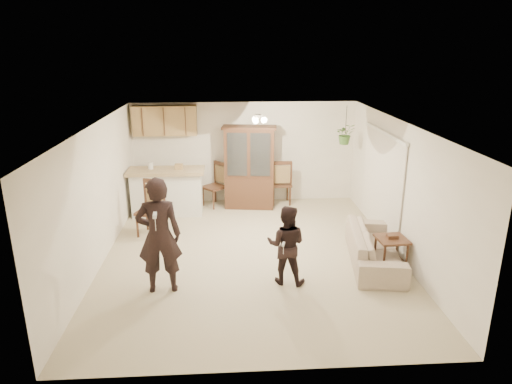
{
  "coord_description": "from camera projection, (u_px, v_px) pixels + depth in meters",
  "views": [
    {
      "loc": [
        -0.42,
        -7.88,
        3.8
      ],
      "look_at": [
        0.1,
        0.4,
        1.13
      ],
      "focal_mm": 32.0,
      "sensor_mm": 36.0,
      "label": 1
    }
  ],
  "objects": [
    {
      "name": "wall_right",
      "position": [
        400.0,
        190.0,
        8.46
      ],
      "size": [
        0.02,
        6.5,
        2.5
      ],
      "primitive_type": "cube",
      "color": "white",
      "rests_on": "ground"
    },
    {
      "name": "chair_bar",
      "position": [
        151.0,
        220.0,
        9.52
      ],
      "size": [
        0.65,
        0.65,
        1.15
      ],
      "rotation": [
        0.0,
        0.0,
        -0.33
      ],
      "color": "#3B2415",
      "rests_on": "floor"
    },
    {
      "name": "vertical_blinds",
      "position": [
        381.0,
        183.0,
        9.36
      ],
      "size": [
        0.06,
        2.3,
        2.1
      ],
      "primitive_type": null,
      "color": "silver",
      "rests_on": "wall_right"
    },
    {
      "name": "ceiling",
      "position": [
        252.0,
        124.0,
        7.91
      ],
      "size": [
        5.5,
        6.5,
        0.02
      ],
      "primitive_type": "cube",
      "color": "white",
      "rests_on": "wall_back"
    },
    {
      "name": "wall_left",
      "position": [
        98.0,
        196.0,
        8.12
      ],
      "size": [
        0.02,
        6.5,
        2.5
      ],
      "primitive_type": "cube",
      "color": "white",
      "rests_on": "ground"
    },
    {
      "name": "china_hutch",
      "position": [
        249.0,
        168.0,
        10.96
      ],
      "size": [
        1.32,
        0.65,
        2.0
      ],
      "rotation": [
        0.0,
        0.0,
        -0.13
      ],
      "color": "#3B2415",
      "rests_on": "floor"
    },
    {
      "name": "plant_cord",
      "position": [
        346.0,
        120.0,
        10.43
      ],
      "size": [
        0.01,
        0.01,
        0.65
      ],
      "primitive_type": "cylinder",
      "color": "black",
      "rests_on": "ceiling"
    },
    {
      "name": "side_table",
      "position": [
        391.0,
        252.0,
        8.11
      ],
      "size": [
        0.55,
        0.55,
        0.63
      ],
      "rotation": [
        0.0,
        0.0,
        0.07
      ],
      "color": "#3B2415",
      "rests_on": "floor"
    },
    {
      "name": "adult",
      "position": [
        159.0,
        239.0,
        7.17
      ],
      "size": [
        0.69,
        0.48,
        1.8
      ],
      "primitive_type": "imported",
      "rotation": [
        0.0,
        0.0,
        3.22
      ],
      "color": "black",
      "rests_on": "floor"
    },
    {
      "name": "child",
      "position": [
        286.0,
        245.0,
        7.49
      ],
      "size": [
        0.77,
        0.67,
        1.35
      ],
      "primitive_type": "imported",
      "rotation": [
        0.0,
        0.0,
        2.87
      ],
      "color": "black",
      "rests_on": "floor"
    },
    {
      "name": "chair_hutch_right",
      "position": [
        281.0,
        191.0,
        11.43
      ],
      "size": [
        0.52,
        0.52,
        1.14
      ],
      "rotation": [
        0.0,
        0.0,
        3.17
      ],
      "color": "#3B2415",
      "rests_on": "floor"
    },
    {
      "name": "ceiling_fixture",
      "position": [
        258.0,
        119.0,
        9.09
      ],
      "size": [
        0.36,
        0.36,
        0.2
      ],
      "primitive_type": null,
      "color": "#FDE1BE",
      "rests_on": "ceiling"
    },
    {
      "name": "wall_front",
      "position": [
        267.0,
        280.0,
        5.2
      ],
      "size": [
        5.5,
        0.02,
        2.5
      ],
      "primitive_type": "cube",
      "color": "white",
      "rests_on": "ground"
    },
    {
      "name": "floor",
      "position": [
        252.0,
        255.0,
        8.67
      ],
      "size": [
        6.5,
        6.5,
        0.0
      ],
      "primitive_type": "plane",
      "color": "beige",
      "rests_on": "ground"
    },
    {
      "name": "upper_cabinets",
      "position": [
        165.0,
        120.0,
        10.83
      ],
      "size": [
        1.5,
        0.34,
        0.7
      ],
      "primitive_type": "cube",
      "color": "olive",
      "rests_on": "wall_back"
    },
    {
      "name": "controller_child",
      "position": [
        283.0,
        244.0,
        7.15
      ],
      "size": [
        0.07,
        0.12,
        0.04
      ],
      "primitive_type": "cube",
      "rotation": [
        0.0,
        0.0,
        2.87
      ],
      "color": "white",
      "rests_on": "child"
    },
    {
      "name": "controller_adult",
      "position": [
        155.0,
        215.0,
        6.57
      ],
      "size": [
        0.06,
        0.17,
        0.05
      ],
      "primitive_type": "cube",
      "rotation": [
        0.0,
        0.0,
        3.22
      ],
      "color": "white",
      "rests_on": "adult"
    },
    {
      "name": "hanging_plant",
      "position": [
        345.0,
        134.0,
        10.53
      ],
      "size": [
        0.43,
        0.37,
        0.48
      ],
      "primitive_type": "imported",
      "color": "#305823",
      "rests_on": "ceiling"
    },
    {
      "name": "sofa",
      "position": [
        375.0,
        244.0,
        8.27
      ],
      "size": [
        1.01,
        1.96,
        0.73
      ],
      "primitive_type": "imported",
      "rotation": [
        0.0,
        0.0,
        1.42
      ],
      "color": "beige",
      "rests_on": "floor"
    },
    {
      "name": "wall_back",
      "position": [
        245.0,
        153.0,
        11.38
      ],
      "size": [
        5.5,
        0.02,
        2.5
      ],
      "primitive_type": "cube",
      "color": "white",
      "rests_on": "ground"
    },
    {
      "name": "chair_hutch_left",
      "position": [
        214.0,
        194.0,
        11.26
      ],
      "size": [
        0.68,
        0.68,
        1.09
      ],
      "rotation": [
        0.0,
        0.0,
        -0.84
      ],
      "color": "#3B2415",
      "rests_on": "floor"
    },
    {
      "name": "bar_top",
      "position": [
        166.0,
        171.0,
        10.47
      ],
      "size": [
        1.75,
        0.7,
        0.08
      ],
      "primitive_type": "cube",
      "color": "tan",
      "rests_on": "breakfast_bar"
    },
    {
      "name": "breakfast_bar",
      "position": [
        167.0,
        194.0,
        10.64
      ],
      "size": [
        1.6,
        0.55,
        1.0
      ],
      "primitive_type": "cube",
      "color": "white",
      "rests_on": "floor"
    }
  ]
}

